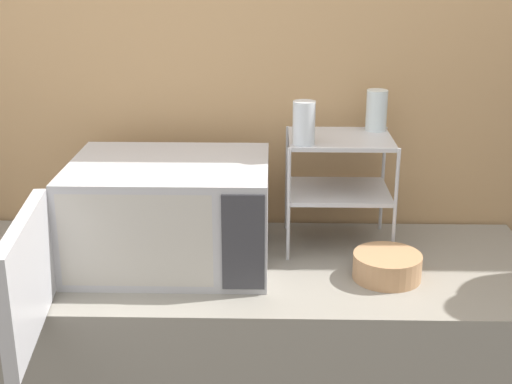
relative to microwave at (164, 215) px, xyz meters
name	(u,v)px	position (x,y,z in m)	size (l,w,h in m)	color
wall_back	(234,97)	(0.17, 0.35, 0.25)	(8.00, 0.06, 2.60)	tan
microwave	(164,215)	(0.00, 0.00, 0.00)	(0.56, 0.83, 0.28)	#ADADB2
dish_rack	(339,167)	(0.48, 0.15, 0.09)	(0.30, 0.25, 0.32)	#B2B2B7
glass_front_left	(304,123)	(0.37, 0.07, 0.24)	(0.06, 0.06, 0.12)	silver
glass_back_right	(377,110)	(0.59, 0.23, 0.24)	(0.06, 0.06, 0.12)	silver
bowl	(387,267)	(0.59, -0.08, -0.11)	(0.18, 0.18, 0.07)	#AD7F56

